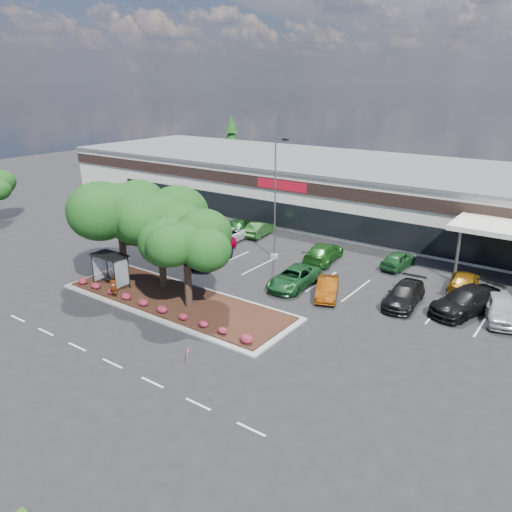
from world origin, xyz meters
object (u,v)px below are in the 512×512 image
Objects in this scene: survey_stake at (188,355)px; car_0 at (141,233)px; light_pole at (276,207)px; car_1 at (215,243)px.

survey_stake is 0.21× the size of car_0.
light_pole is 2.63× the size of car_1.
car_0 is at bearing -167.80° from light_pole.
car_0 reaches higher than car_1.
light_pole is 14.84m from car_0.
car_1 is at bearing 125.71° from survey_stake.
car_0 is at bearing 143.74° from survey_stake.
survey_stake is 0.23× the size of car_1.
car_0 is 8.27m from car_1.
light_pole reaches higher than survey_stake.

